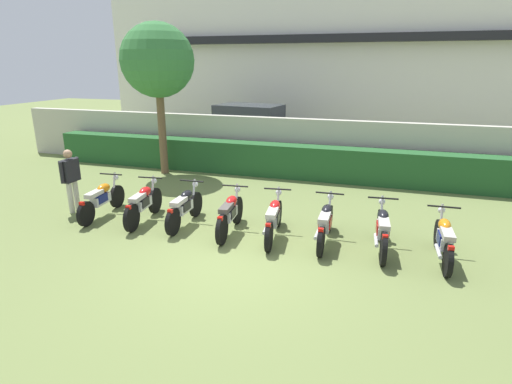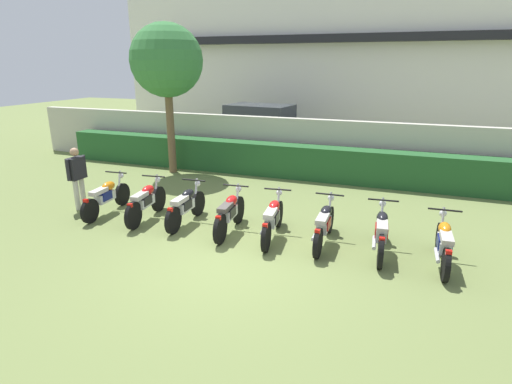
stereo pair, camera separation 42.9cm
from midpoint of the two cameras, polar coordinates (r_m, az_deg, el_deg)
The scene contains 15 objects.
ground at distance 8.02m, azimuth -5.04°, elevation -9.34°, with size 60.00×60.00×0.00m, color olive.
building at distance 23.37m, azimuth 11.39°, elevation 18.98°, with size 23.70×6.50×8.76m.
compound_wall at distance 14.05m, azimuth 5.80°, elevation 6.30°, with size 22.51×0.30×1.83m, color #BCB7A8.
hedge_row at distance 13.47m, azimuth 5.12°, elevation 4.15°, with size 18.01×0.70×1.07m, color #235628.
parked_car at distance 18.02m, azimuth -1.22°, elevation 8.88°, with size 4.70×2.56×1.89m.
tree_near_inspector at distance 14.08m, azimuth -14.30°, elevation 17.04°, with size 2.33×2.33×4.84m.
motorcycle_in_row_0 at distance 10.78m, azimuth -21.58°, elevation -0.89°, with size 0.60×1.92×0.95m.
motorcycle_in_row_1 at distance 10.09m, azimuth -16.44°, elevation -1.49°, with size 0.60×1.87×0.98m.
motorcycle_in_row_2 at distance 9.64m, azimuth -11.09°, elevation -2.02°, with size 0.60×1.82×0.96m.
motorcycle_in_row_3 at distance 9.06m, azimuth -4.98°, elevation -2.97°, with size 0.60×1.85×0.98m.
motorcycle_in_row_4 at distance 8.78m, azimuth 1.06°, elevation -3.63°, with size 0.60×1.95×0.96m.
motorcycle_in_row_5 at distance 8.63m, azimuth 8.14°, elevation -4.24°, with size 0.60×1.91×0.96m.
motorcycle_in_row_6 at distance 8.50m, azimuth 15.59°, elevation -4.98°, with size 0.60×1.89×0.98m.
motorcycle_in_row_7 at distance 8.45m, azimuth 23.13°, elevation -6.01°, with size 0.60×1.82×0.95m.
inspector_person at distance 11.29m, azimuth -25.17°, elevation 2.03°, with size 0.22×0.65×1.58m.
Camera 1 is at (2.64, -6.66, 3.60)m, focal length 29.06 mm.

